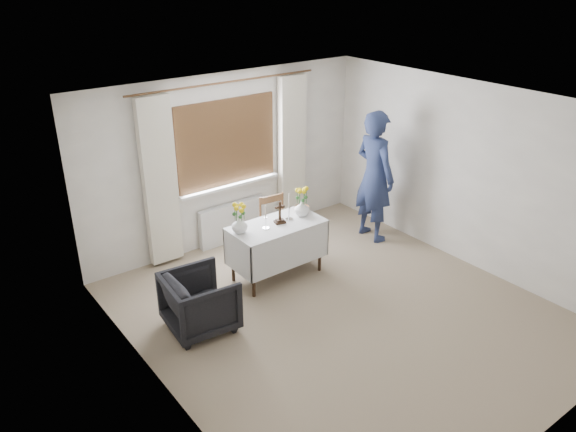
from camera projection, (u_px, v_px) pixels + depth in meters
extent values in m
plane|color=gray|center=(341.00, 313.00, 6.75)|extent=(5.00, 5.00, 0.00)
cube|color=silver|center=(277.00, 250.00, 7.40)|extent=(1.24, 0.64, 0.76)
imported|color=black|center=(200.00, 302.00, 6.35)|extent=(0.82, 0.80, 0.69)
imported|color=navy|center=(374.00, 176.00, 8.21)|extent=(0.50, 0.74, 1.96)
cube|color=silver|center=(233.00, 222.00, 8.38)|extent=(1.10, 0.10, 0.60)
imported|color=silver|center=(240.00, 225.00, 6.98)|extent=(0.23, 0.23, 0.21)
imported|color=silver|center=(302.00, 208.00, 7.45)|extent=(0.21, 0.21, 0.21)
cylinder|color=brown|center=(302.00, 209.00, 7.59)|extent=(0.25, 0.25, 0.07)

